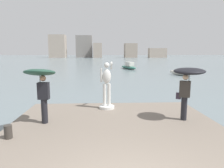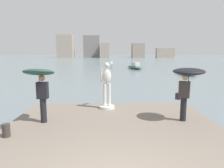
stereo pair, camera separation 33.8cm
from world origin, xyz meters
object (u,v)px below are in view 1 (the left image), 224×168
boat_near (129,67)px  onlooker_left (41,80)px  boat_far (181,73)px  onlooker_right (188,78)px  mooring_bollard (8,132)px  statue_white_figure (107,89)px

boat_near → onlooker_left: bearing=-103.1°
boat_far → onlooker_left: bearing=-122.9°
onlooker_left → boat_near: onlooker_left is taller
onlooker_right → boat_far: bearing=69.8°
boat_far → onlooker_right: bearing=-110.2°
mooring_bollard → boat_near: boat_near is taller
onlooker_left → boat_near: (6.96, 29.84, -1.53)m
mooring_bollard → boat_near: (7.59, 31.22, -0.17)m
boat_far → statue_white_figure: bearing=-120.1°
onlooker_left → boat_near: 30.68m
onlooker_right → boat_near: (1.65, 29.77, -1.56)m
boat_near → boat_far: (5.35, -10.79, -0.08)m
onlooker_left → onlooker_right: onlooker_left is taller
onlooker_right → onlooker_left: bearing=-179.3°
mooring_bollard → boat_far: (12.94, 20.43, -0.24)m
mooring_bollard → onlooker_right: bearing=13.7°
boat_near → boat_far: boat_near is taller
statue_white_figure → onlooker_left: 3.09m
statue_white_figure → onlooker_right: size_ratio=1.07×
statue_white_figure → boat_near: (4.60, 27.96, -0.87)m
statue_white_figure → boat_far: 19.87m
onlooker_left → onlooker_right: bearing=0.7°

